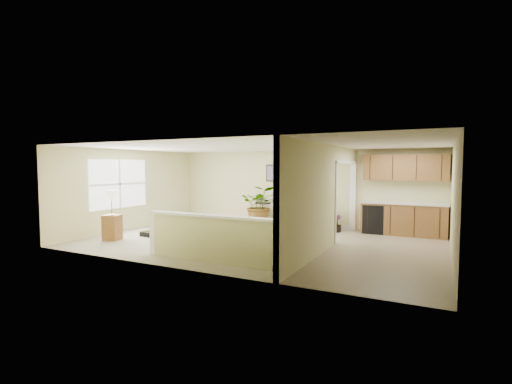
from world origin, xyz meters
The scene contains 20 objects.
floor centered at (0.00, 0.00, 0.00)m, with size 9.00×9.00×0.00m, color tan.
back_wall centered at (0.00, 3.00, 1.25)m, with size 9.00×0.04×2.50m, color beige.
front_wall centered at (0.00, -3.00, 1.25)m, with size 9.00×0.04×2.50m, color beige.
left_wall centered at (-4.50, 0.00, 1.25)m, with size 0.04×6.00×2.50m, color beige.
right_wall centered at (4.50, 0.00, 1.25)m, with size 0.04×6.00×2.50m, color beige.
ceiling centered at (0.00, 0.00, 2.50)m, with size 9.00×6.00×0.04m, color white.
kitchen_vinyl centered at (3.15, 0.00, 0.00)m, with size 2.70×6.00×0.01m, color gray.
interior_partition centered at (1.80, 0.25, 1.22)m, with size 0.18×5.99×2.50m.
pony_half_wall centered at (0.08, -2.30, 0.52)m, with size 3.42×0.22×1.00m.
left_window centered at (-4.49, -0.50, 1.45)m, with size 0.05×2.15×1.45m, color white.
wall_art_left centered at (-0.95, 2.97, 1.75)m, with size 0.48×0.04×0.58m.
wall_mirror centered at (0.30, 2.97, 1.80)m, with size 0.55×0.04×0.55m.
kitchen_cabinets centered at (3.19, 2.73, 0.87)m, with size 2.36×0.65×2.33m.
piano centered at (-2.69, -0.23, 0.52)m, with size 1.62×1.68×1.25m.
piano_bench centered at (-1.33, -0.46, 0.26)m, with size 0.39×0.77×0.51m, color black.
loveseat centered at (0.54, 2.34, 0.34)m, with size 1.71×1.14×0.90m.
accent_table centered at (-1.05, 2.43, 0.50)m, with size 0.53×0.53×0.77m.
palm_plant centered at (-1.26, 2.63, 0.65)m, with size 1.46×1.36×1.33m.
small_plant centered at (1.45, 2.38, 0.22)m, with size 0.32×0.32×0.52m.
lamp_stand centered at (-3.65, -1.55, 0.57)m, with size 0.49×0.49×1.34m.
Camera 1 is at (4.26, -8.64, 1.99)m, focal length 26.00 mm.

